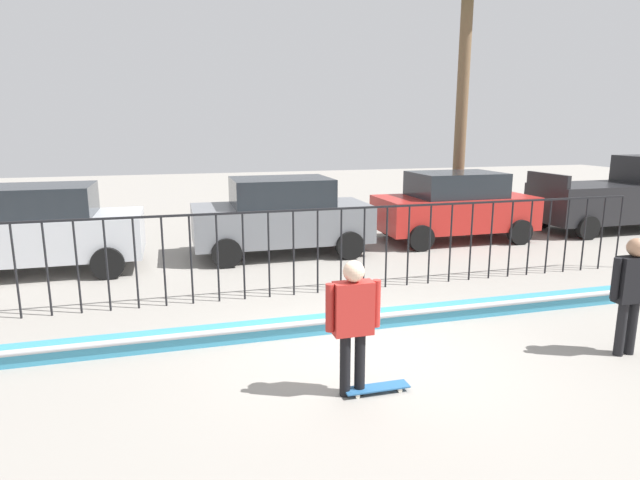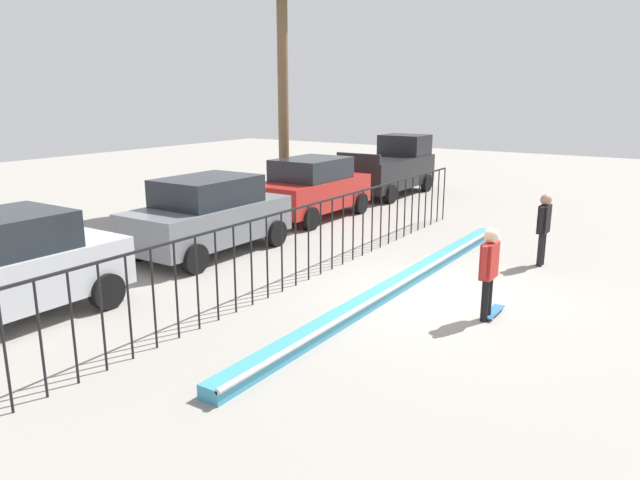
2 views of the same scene
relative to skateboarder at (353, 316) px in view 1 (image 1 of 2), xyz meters
The scene contains 10 objects.
ground_plane 1.59m from the skateboarder, 58.87° to the left, with size 60.00×60.00×0.00m, color gray.
bowl_coping_ledge 2.28m from the skateboarder, 72.20° to the left, with size 11.00×0.40×0.27m.
perimeter_fence 3.96m from the skateboarder, 80.62° to the left, with size 14.04×0.04×1.64m.
skateboarder is the anchor object (origin of this frame).
skateboard 0.98m from the skateboarder, ahead, with size 0.80×0.20×0.07m.
camera_operator 4.04m from the skateboarder, ahead, with size 0.67×0.25×1.67m.
parked_car_silver 8.44m from the skateboarder, 124.54° to the left, with size 4.30×2.12×1.90m.
parked_car_gray 7.22m from the skateboarder, 85.07° to the left, with size 4.30×2.12×1.90m.
parked_car_red 9.34m from the skateboarder, 53.43° to the left, with size 4.30×2.12×1.90m.
pickup_truck 13.38m from the skateboarder, 34.18° to the left, with size 4.70×2.12×2.24m.
Camera 1 is at (-2.58, -6.58, 3.15)m, focal length 29.82 mm.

